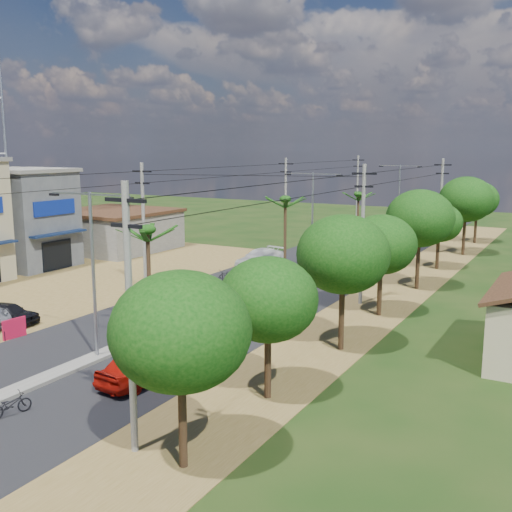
# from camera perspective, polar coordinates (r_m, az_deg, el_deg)

# --- Properties ---
(ground) EXTENTS (160.00, 160.00, 0.00)m
(ground) POSITION_cam_1_polar(r_m,az_deg,el_deg) (30.17, -14.85, -9.43)
(ground) COLOR black
(ground) RESTS_ON ground
(road) EXTENTS (12.00, 110.00, 0.04)m
(road) POSITION_cam_1_polar(r_m,az_deg,el_deg) (41.70, -0.35, -3.56)
(road) COLOR black
(road) RESTS_ON ground
(median) EXTENTS (1.00, 90.00, 0.18)m
(median) POSITION_cam_1_polar(r_m,az_deg,el_deg) (44.24, 1.58, -2.66)
(median) COLOR #605E56
(median) RESTS_ON ground
(dirt_lot_west) EXTENTS (18.00, 46.00, 0.04)m
(dirt_lot_west) POSITION_cam_1_polar(r_m,az_deg,el_deg) (46.09, -21.35, -2.94)
(dirt_lot_west) COLOR brown
(dirt_lot_west) RESTS_ON ground
(dirt_shoulder_east) EXTENTS (5.00, 90.00, 0.03)m
(dirt_shoulder_east) POSITION_cam_1_polar(r_m,az_deg,el_deg) (38.33, 10.79, -5.00)
(dirt_shoulder_east) COLOR brown
(dirt_shoulder_east) RESTS_ON ground
(shophouse_grey) EXTENTS (9.00, 6.40, 8.30)m
(shophouse_grey) POSITION_cam_1_polar(r_m,az_deg,el_deg) (54.51, -21.44, 3.43)
(shophouse_grey) COLOR #45494C
(shophouse_grey) RESTS_ON ground
(low_shed) EXTENTS (10.40, 10.40, 3.95)m
(low_shed) POSITION_cam_1_polar(r_m,az_deg,el_deg) (60.85, -13.43, 2.42)
(low_shed) COLOR #605E56
(low_shed) RESTS_ON ground
(tree_east_a) EXTENTS (4.40, 4.40, 6.37)m
(tree_east_a) POSITION_cam_1_polar(r_m,az_deg,el_deg) (18.52, -7.20, -7.12)
(tree_east_a) COLOR black
(tree_east_a) RESTS_ON ground
(tree_east_b) EXTENTS (4.00, 4.00, 5.83)m
(tree_east_b) POSITION_cam_1_polar(r_m,az_deg,el_deg) (23.60, 1.15, -4.17)
(tree_east_b) COLOR black
(tree_east_b) RESTS_ON ground
(tree_east_c) EXTENTS (4.60, 4.60, 6.83)m
(tree_east_c) POSITION_cam_1_polar(r_m,az_deg,el_deg) (29.52, 8.30, 0.15)
(tree_east_c) COLOR black
(tree_east_c) RESTS_ON ground
(tree_east_d) EXTENTS (4.20, 4.20, 6.13)m
(tree_east_d) POSITION_cam_1_polar(r_m,az_deg,el_deg) (36.22, 11.86, 1.07)
(tree_east_d) COLOR black
(tree_east_d) RESTS_ON ground
(tree_east_e) EXTENTS (4.80, 4.80, 7.14)m
(tree_east_e) POSITION_cam_1_polar(r_m,az_deg,el_deg) (43.70, 15.35, 3.47)
(tree_east_e) COLOR black
(tree_east_e) RESTS_ON ground
(tree_east_f) EXTENTS (3.80, 3.80, 5.52)m
(tree_east_f) POSITION_cam_1_polar(r_m,az_deg,el_deg) (51.67, 17.05, 3.04)
(tree_east_f) COLOR black
(tree_east_f) RESTS_ON ground
(tree_east_g) EXTENTS (5.00, 5.00, 7.38)m
(tree_east_g) POSITION_cam_1_polar(r_m,az_deg,el_deg) (59.23, 19.39, 5.10)
(tree_east_g) COLOR black
(tree_east_g) RESTS_ON ground
(tree_east_h) EXTENTS (4.40, 4.40, 6.52)m
(tree_east_h) POSITION_cam_1_polar(r_m,az_deg,el_deg) (67.19, 20.33, 5.08)
(tree_east_h) COLOR black
(tree_east_h) RESTS_ON ground
(palm_median_near) EXTENTS (2.00, 2.00, 6.15)m
(palm_median_near) POSITION_cam_1_polar(r_m,az_deg,el_deg) (31.74, -10.28, 2.03)
(palm_median_near) COLOR black
(palm_median_near) RESTS_ON ground
(palm_median_mid) EXTENTS (2.00, 2.00, 6.55)m
(palm_median_mid) POSITION_cam_1_polar(r_m,az_deg,el_deg) (45.08, 2.81, 5.06)
(palm_median_mid) COLOR black
(palm_median_mid) RESTS_ON ground
(palm_median_far) EXTENTS (2.00, 2.00, 5.85)m
(palm_median_far) POSITION_cam_1_polar(r_m,az_deg,el_deg) (59.82, 9.74, 5.60)
(palm_median_far) COLOR black
(palm_median_far) RESTS_ON ground
(streetlight_near) EXTENTS (5.10, 0.18, 8.00)m
(streetlight_near) POSITION_cam_1_polar(r_m,az_deg,el_deg) (28.94, -15.28, -0.47)
(streetlight_near) COLOR gray
(streetlight_near) RESTS_ON ground
(streetlight_mid) EXTENTS (5.10, 0.18, 8.00)m
(streetlight_mid) POSITION_cam_1_polar(r_m,az_deg,el_deg) (49.69, 5.40, 4.22)
(streetlight_mid) COLOR gray
(streetlight_mid) RESTS_ON ground
(streetlight_far) EXTENTS (5.10, 0.18, 8.00)m
(streetlight_far) POSITION_cam_1_polar(r_m,az_deg,el_deg) (73.15, 13.47, 5.92)
(streetlight_far) COLOR gray
(streetlight_far) RESTS_ON ground
(utility_pole_w_b) EXTENTS (1.60, 0.24, 9.00)m
(utility_pole_w_b) POSITION_cam_1_polar(r_m,az_deg,el_deg) (42.37, -10.66, 3.00)
(utility_pole_w_b) COLOR #605E56
(utility_pole_w_b) RESTS_ON ground
(utility_pole_w_c) EXTENTS (1.60, 0.24, 9.00)m
(utility_pole_w_c) POSITION_cam_1_polar(r_m,az_deg,el_deg) (60.77, 2.83, 5.33)
(utility_pole_w_c) COLOR #605E56
(utility_pole_w_c) RESTS_ON ground
(utility_pole_w_d) EXTENTS (1.60, 0.24, 9.00)m
(utility_pole_w_d) POSITION_cam_1_polar(r_m,az_deg,el_deg) (80.05, 9.63, 6.39)
(utility_pole_w_d) COLOR #605E56
(utility_pole_w_d) RESTS_ON ground
(utility_pole_e_a) EXTENTS (1.60, 0.24, 9.00)m
(utility_pole_e_a) POSITION_cam_1_polar(r_m,az_deg,el_deg) (19.66, -11.93, -5.42)
(utility_pole_e_a) COLOR #605E56
(utility_pole_e_a) RESTS_ON ground
(utility_pole_e_b) EXTENTS (1.60, 0.24, 9.00)m
(utility_pole_e_b) POSITION_cam_1_polar(r_m,az_deg,el_deg) (38.63, 10.10, 2.33)
(utility_pole_e_b) COLOR #605E56
(utility_pole_e_b) RESTS_ON ground
(utility_pole_e_c) EXTENTS (1.60, 0.24, 9.00)m
(utility_pole_e_c) POSITION_cam_1_polar(r_m,az_deg,el_deg) (59.72, 17.19, 4.80)
(utility_pole_e_c) COLOR #605E56
(utility_pole_e_c) RESTS_ON ground
(car_red_near) EXTENTS (2.09, 4.50, 1.49)m
(car_red_near) POSITION_cam_1_polar(r_m,az_deg,el_deg) (26.59, -10.76, -10.27)
(car_red_near) COLOR #9F1008
(car_red_near) RESTS_ON ground
(car_silver_mid) EXTENTS (3.50, 5.28, 1.64)m
(car_silver_mid) POSITION_cam_1_polar(r_m,az_deg,el_deg) (33.67, 1.56, -5.54)
(car_silver_mid) COLOR gray
(car_silver_mid) RESTS_ON ground
(car_white_far) EXTENTS (2.82, 5.48, 1.52)m
(car_white_far) POSITION_cam_1_polar(r_m,az_deg,el_deg) (50.33, 0.35, -0.29)
(car_white_far) COLOR #B8B9B4
(car_white_far) RESTS_ON ground
(car_parked_dark) EXTENTS (3.83, 2.18, 1.23)m
(car_parked_dark) POSITION_cam_1_polar(r_m,az_deg,el_deg) (37.25, -22.51, -5.11)
(car_parked_dark) COLOR black
(car_parked_dark) RESTS_ON ground
(moto_rider_east) EXTENTS (1.00, 1.72, 0.85)m
(moto_rider_east) POSITION_cam_1_polar(r_m,az_deg,el_deg) (24.99, -22.36, -13.06)
(moto_rider_east) COLOR black
(moto_rider_east) RESTS_ON ground
(moto_rider_west_a) EXTENTS (0.68, 1.73, 0.89)m
(moto_rider_west_a) POSITION_cam_1_polar(r_m,az_deg,el_deg) (45.48, -2.93, -1.85)
(moto_rider_west_a) COLOR black
(moto_rider_west_a) RESTS_ON ground
(moto_rider_west_b) EXTENTS (0.96, 1.80, 1.04)m
(moto_rider_west_b) POSITION_cam_1_polar(r_m,az_deg,el_deg) (61.87, 5.48, 1.43)
(moto_rider_west_b) COLOR black
(moto_rider_west_b) RESTS_ON ground
(roadside_sign) EXTENTS (0.26, 1.33, 1.11)m
(roadside_sign) POSITION_cam_1_polar(r_m,az_deg,el_deg) (34.40, -22.03, -6.43)
(roadside_sign) COLOR #B71032
(roadside_sign) RESTS_ON ground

